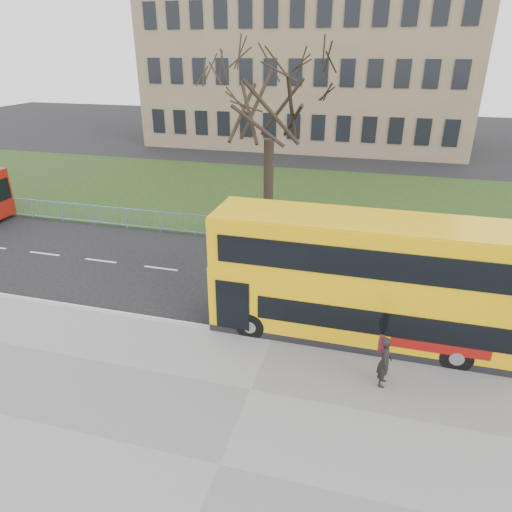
# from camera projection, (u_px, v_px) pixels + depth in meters

# --- Properties ---
(ground) EXTENTS (120.00, 120.00, 0.00)m
(ground) POSITION_uv_depth(u_px,v_px,m) (282.00, 317.00, 16.40)
(ground) COLOR black
(ground) RESTS_ON ground
(pavement) EXTENTS (80.00, 10.50, 0.12)m
(pavement) POSITION_uv_depth(u_px,v_px,m) (219.00, 466.00, 10.44)
(pavement) COLOR slate
(pavement) RESTS_ON ground
(kerb) EXTENTS (80.00, 0.20, 0.14)m
(kerb) POSITION_uv_depth(u_px,v_px,m) (272.00, 339.00, 15.01)
(kerb) COLOR #98989B
(kerb) RESTS_ON ground
(grass_verge) EXTENTS (80.00, 15.40, 0.08)m
(grass_verge) POSITION_uv_depth(u_px,v_px,m) (330.00, 200.00, 28.94)
(grass_verge) COLOR #1B3212
(grass_verge) RESTS_ON ground
(guard_railing) EXTENTS (40.00, 0.12, 1.10)m
(guard_railing) POSITION_uv_depth(u_px,v_px,m) (312.00, 237.00, 21.97)
(guard_railing) COLOR #7593D1
(guard_railing) RESTS_ON ground
(bare_tree) EXTENTS (7.27, 7.27, 10.39)m
(bare_tree) POSITION_uv_depth(u_px,v_px,m) (269.00, 123.00, 23.72)
(bare_tree) COLOR black
(bare_tree) RESTS_ON grass_verge
(civic_building) EXTENTS (30.00, 15.00, 14.00)m
(civic_building) POSITION_uv_depth(u_px,v_px,m) (310.00, 69.00, 45.45)
(civic_building) COLOR #7A674D
(civic_building) RESTS_ON ground
(yellow_bus) EXTENTS (9.79, 2.37, 4.10)m
(yellow_bus) POSITION_uv_depth(u_px,v_px,m) (366.00, 278.00, 14.37)
(yellow_bus) COLOR yellow
(yellow_bus) RESTS_ON ground
(pedestrian) EXTENTS (0.43, 0.60, 1.54)m
(pedestrian) POSITION_uv_depth(u_px,v_px,m) (385.00, 361.00, 12.63)
(pedestrian) COLOR black
(pedestrian) RESTS_ON pavement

